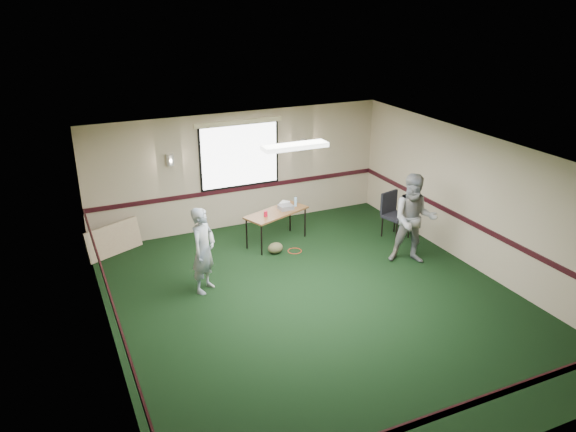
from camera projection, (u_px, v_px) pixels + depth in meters
name	position (u px, v px, depth m)	size (l,w,h in m)	color
ground	(318.00, 303.00, 10.04)	(8.00, 8.00, 0.00)	black
room_shell	(271.00, 184.00, 11.24)	(8.00, 8.02, 8.00)	tan
folding_table	(276.00, 214.00, 12.20)	(1.57, 1.08, 0.73)	#542918
projector	(286.00, 207.00, 12.30)	(0.30, 0.25, 0.10)	gray
game_console	(285.00, 203.00, 12.58)	(0.22, 0.18, 0.06)	white
red_cup	(266.00, 214.00, 11.90)	(0.08, 0.08, 0.12)	#B30B23
water_bottle	(296.00, 202.00, 12.46)	(0.06, 0.06, 0.20)	#92C7EF
duffel_bag	(275.00, 248.00, 11.89)	(0.34, 0.25, 0.24)	#424025
cable_coil	(295.00, 251.00, 12.02)	(0.30, 0.30, 0.02)	red
folded_table	(114.00, 239.00, 11.80)	(1.27, 0.05, 0.66)	tan
conference_chair	(393.00, 211.00, 12.57)	(0.61, 0.63, 1.02)	black
person_left	(203.00, 250.00, 10.18)	(0.60, 0.39, 1.63)	#3F568B
person_right	(414.00, 219.00, 11.23)	(0.91, 0.71, 1.87)	slate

